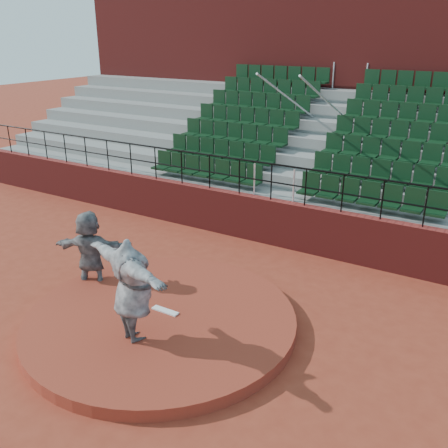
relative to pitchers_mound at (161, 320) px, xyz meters
The scene contains 9 objects.
ground 0.12m from the pitchers_mound, ahead, with size 90.00×90.00×0.00m, color maroon.
pitchers_mound is the anchor object (origin of this frame).
pitching_rubber 0.21m from the pitchers_mound, 90.00° to the left, with size 0.60×0.15×0.03m, color white.
boundary_wall 5.03m from the pitchers_mound, 90.00° to the left, with size 24.00×0.30×1.30m, color maroon.
wall_railing 5.35m from the pitchers_mound, 90.00° to the left, with size 24.04×0.05×1.03m.
seating_deck 8.74m from the pitchers_mound, 90.00° to the left, with size 24.00×5.97×4.63m.
press_box_facade 13.06m from the pitchers_mound, 90.00° to the left, with size 24.00×3.00×7.10m, color maroon.
pitcher 1.45m from the pitchers_mound, 83.42° to the right, with size 2.50×0.68×2.04m, color black.
fielder 2.52m from the pitchers_mound, 169.00° to the left, with size 1.77×0.56×1.91m, color black.
Camera 1 is at (5.64, -6.86, 5.65)m, focal length 40.00 mm.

